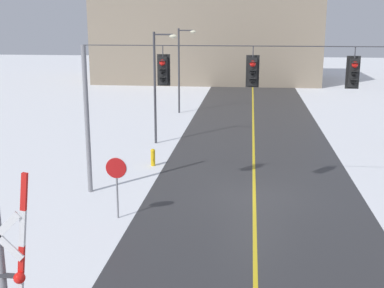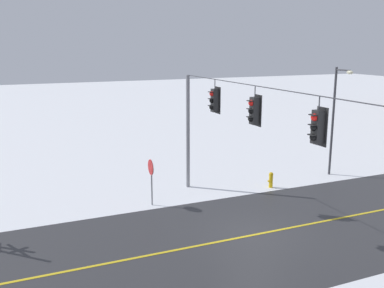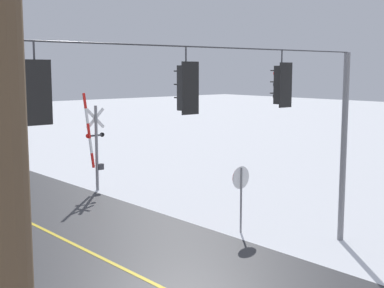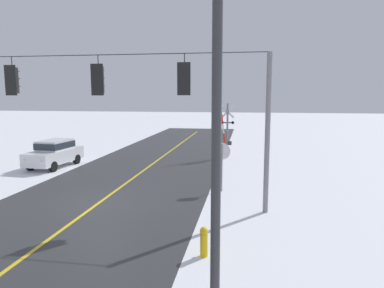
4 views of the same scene
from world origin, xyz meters
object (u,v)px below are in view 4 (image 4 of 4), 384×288
at_px(fire_hydrant, 204,241).
at_px(parked_car_white, 54,152).
at_px(streetlamp_near, 201,145).
at_px(stop_sign, 222,156).
at_px(railroad_crossing, 227,127).

bearing_deg(fire_hydrant, parked_car_white, -44.95).
height_order(streetlamp_near, fire_hydrant, streetlamp_near).
height_order(parked_car_white, fire_hydrant, parked_car_white).
bearing_deg(fire_hydrant, stop_sign, -90.00).
distance_m(stop_sign, parked_car_white, 11.80).
height_order(stop_sign, railroad_crossing, railroad_crossing).
bearing_deg(parked_car_white, streetlamp_near, 126.31).
bearing_deg(streetlamp_near, railroad_crossing, -87.71).
height_order(stop_sign, streetlamp_near, streetlamp_near).
height_order(parked_car_white, streetlamp_near, streetlamp_near).
relative_size(stop_sign, fire_hydrant, 2.67).
bearing_deg(stop_sign, railroad_crossing, -88.04).
xyz_separation_m(parked_car_white, fire_hydrant, (-11.05, 11.03, -0.49)).
bearing_deg(railroad_crossing, stop_sign, 91.96).
xyz_separation_m(stop_sign, railroad_crossing, (0.31, -9.12, 0.56)).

